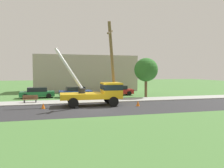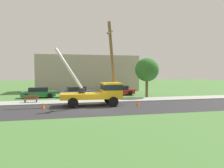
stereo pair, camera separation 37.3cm
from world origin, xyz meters
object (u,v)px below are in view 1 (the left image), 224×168
at_px(parked_sedan_blue, 75,92).
at_px(park_bench, 30,99).
at_px(leaning_utility_pole, 112,63).
at_px(parked_sedan_red, 118,90).
at_px(parked_sedan_green, 37,93).
at_px(traffic_cone_ahead, 138,103).
at_px(traffic_cone_behind, 43,106).
at_px(roadside_tree_near, 146,70).
at_px(utility_truck, 99,92).

distance_m(parked_sedan_blue, park_bench, 7.23).
xyz_separation_m(leaning_utility_pole, parked_sedan_red, (2.97, 8.29, -3.73)).
xyz_separation_m(parked_sedan_green, park_bench, (-0.29, -5.03, -0.25)).
height_order(traffic_cone_ahead, park_bench, park_bench).
xyz_separation_m(leaning_utility_pole, traffic_cone_ahead, (2.17, -2.08, -4.16)).
xyz_separation_m(traffic_cone_behind, parked_sedan_green, (-1.34, 9.00, 0.43)).
xyz_separation_m(traffic_cone_ahead, roadside_tree_near, (3.79, 6.94, 3.47)).
xyz_separation_m(traffic_cone_ahead, parked_sedan_green, (-10.60, 9.70, 0.43)).
bearing_deg(utility_truck, leaning_utility_pole, 21.06).
bearing_deg(traffic_cone_behind, utility_truck, 8.04).
bearing_deg(traffic_cone_ahead, parked_sedan_blue, 120.25).
bearing_deg(traffic_cone_ahead, roadside_tree_near, 61.33).
bearing_deg(parked_sedan_red, traffic_cone_ahead, -94.37).
relative_size(traffic_cone_ahead, parked_sedan_blue, 0.12).
xyz_separation_m(parked_sedan_green, roadside_tree_near, (14.39, -2.76, 3.04)).
bearing_deg(parked_sedan_green, utility_truck, -50.20).
bearing_deg(leaning_utility_pole, traffic_cone_ahead, -43.74).
distance_m(traffic_cone_ahead, park_bench, 11.85).
xyz_separation_m(utility_truck, park_bench, (-7.15, 3.20, -0.95)).
relative_size(traffic_cone_behind, parked_sedan_green, 0.12).
bearing_deg(roadside_tree_near, park_bench, -171.23).
bearing_deg(park_bench, leaning_utility_pole, -16.55).
distance_m(utility_truck, parked_sedan_blue, 8.33).
relative_size(parked_sedan_green, roadside_tree_near, 0.83).
bearing_deg(utility_truck, traffic_cone_ahead, -21.49).
relative_size(utility_truck, traffic_cone_behind, 12.07).
xyz_separation_m(parked_sedan_green, parked_sedan_blue, (5.02, -0.13, 0.00)).
xyz_separation_m(utility_truck, leaning_utility_pole, (1.57, 0.60, 3.03)).
height_order(utility_truck, park_bench, utility_truck).
height_order(leaning_utility_pole, park_bench, leaning_utility_pole).
height_order(leaning_utility_pole, parked_sedan_red, leaning_utility_pole).
height_order(parked_sedan_green, roadside_tree_near, roadside_tree_near).
distance_m(parked_sedan_green, roadside_tree_near, 14.96).
bearing_deg(leaning_utility_pole, parked_sedan_blue, 114.46).
bearing_deg(park_bench, parked_sedan_blue, 42.66).
bearing_deg(parked_sedan_green, traffic_cone_behind, -81.52).
xyz_separation_m(traffic_cone_ahead, park_bench, (-10.89, 4.67, 0.18)).
xyz_separation_m(park_bench, roadside_tree_near, (14.68, 2.27, 3.28)).
relative_size(traffic_cone_behind, parked_sedan_blue, 0.12).
relative_size(traffic_cone_ahead, park_bench, 0.35).
distance_m(parked_sedan_blue, roadside_tree_near, 10.19).
distance_m(leaning_utility_pole, parked_sedan_red, 9.56).
distance_m(traffic_cone_behind, park_bench, 4.30).
bearing_deg(parked_sedan_blue, utility_truck, -77.23).
relative_size(utility_truck, parked_sedan_green, 1.51).
relative_size(traffic_cone_ahead, parked_sedan_green, 0.12).
relative_size(leaning_utility_pole, roadside_tree_near, 1.61).
distance_m(leaning_utility_pole, parked_sedan_blue, 9.03).
height_order(parked_sedan_blue, parked_sedan_red, same).
bearing_deg(parked_sedan_green, park_bench, -93.33).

